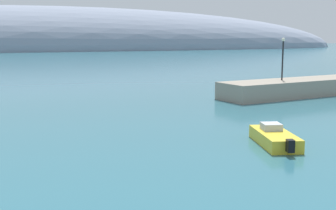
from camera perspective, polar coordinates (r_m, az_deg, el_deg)
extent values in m
cube|color=gray|center=(49.88, 17.64, 2.26)|extent=(21.91, 7.61, 1.74)
ellipsoid|color=gray|center=(211.28, -15.13, 6.88)|extent=(311.68, 65.41, 39.25)
cube|color=yellow|center=(26.50, 13.54, -4.21)|extent=(2.92, 4.81, 0.74)
cube|color=black|center=(24.17, 15.45, -5.09)|extent=(0.46, 0.52, 0.67)
cube|color=#B2B7C1|center=(27.00, 13.13, -2.71)|extent=(1.32, 1.33, 0.40)
cylinder|color=black|center=(47.26, 14.52, 5.53)|extent=(0.16, 0.16, 3.98)
sphere|color=#EAEACC|center=(47.19, 14.62, 8.16)|extent=(0.36, 0.36, 0.36)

